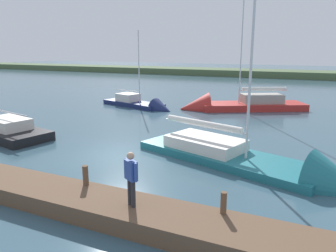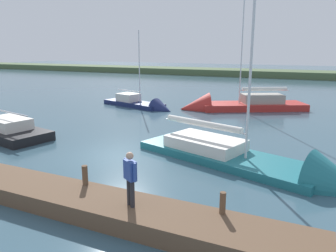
% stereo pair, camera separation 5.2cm
% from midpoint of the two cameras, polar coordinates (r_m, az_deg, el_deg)
% --- Properties ---
extents(ground_plane, '(200.00, 200.00, 0.00)m').
position_cam_midpoint_polar(ground_plane, '(16.54, -9.49, -4.97)').
color(ground_plane, '#385666').
extents(far_shoreline, '(180.00, 8.00, 2.40)m').
position_cam_midpoint_polar(far_shoreline, '(65.36, 16.82, 8.29)').
color(far_shoreline, '#4C603D').
rests_on(far_shoreline, ground_plane).
extents(dock_pier, '(19.41, 1.81, 0.57)m').
position_cam_midpoint_polar(dock_pier, '(12.75, -22.94, -10.19)').
color(dock_pier, brown).
rests_on(dock_pier, ground_plane).
extents(mooring_post_near, '(0.18, 0.18, 0.65)m').
position_cam_midpoint_polar(mooring_post_near, '(9.61, 9.54, -13.12)').
color(mooring_post_near, brown).
rests_on(mooring_post_near, dock_pier).
extents(mooring_post_far, '(0.20, 0.20, 0.69)m').
position_cam_midpoint_polar(mooring_post_far, '(11.67, -14.35, -8.35)').
color(mooring_post_far, brown).
rests_on(mooring_post_far, dock_pier).
extents(sailboat_near_dock, '(10.83, 7.47, 13.24)m').
position_cam_midpoint_polar(sailboat_near_dock, '(28.87, 10.76, 3.26)').
color(sailboat_near_dock, '#B22823').
rests_on(sailboat_near_dock, ground_plane).
extents(sailboat_far_right, '(11.03, 5.76, 13.39)m').
position_cam_midpoint_polar(sailboat_far_right, '(14.78, 16.88, -7.17)').
color(sailboat_far_right, '#1E6B75').
rests_on(sailboat_far_right, ground_plane).
extents(sailboat_outer_mooring, '(7.90, 4.00, 7.67)m').
position_cam_midpoint_polar(sailboat_outer_mooring, '(29.45, -4.44, 3.47)').
color(sailboat_outer_mooring, navy).
rests_on(sailboat_outer_mooring, ground_plane).
extents(person_on_dock, '(0.56, 0.42, 1.68)m').
position_cam_midpoint_polar(person_on_dock, '(9.71, -6.63, -8.58)').
color(person_on_dock, '#28282D').
rests_on(person_on_dock, dock_pier).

